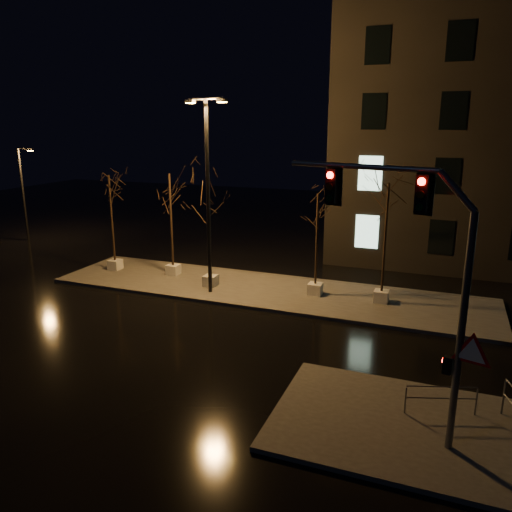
% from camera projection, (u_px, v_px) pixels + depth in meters
% --- Properties ---
extents(ground, '(90.00, 90.00, 0.00)m').
position_uv_depth(ground, '(212.00, 338.00, 19.61)').
color(ground, black).
rests_on(ground, ground).
extents(median, '(22.00, 5.00, 0.15)m').
position_uv_depth(median, '(265.00, 290.00, 25.00)').
color(median, '#403E3A').
rests_on(median, ground).
extents(sidewalk_corner, '(7.00, 5.00, 0.15)m').
position_uv_depth(sidewalk_corner, '(400.00, 425.00, 13.82)').
color(sidewalk_corner, '#403E3A').
rests_on(sidewalk_corner, ground).
extents(tree_0, '(1.80, 1.80, 5.46)m').
position_uv_depth(tree_0, '(110.00, 197.00, 27.30)').
color(tree_0, beige).
rests_on(tree_0, median).
extents(tree_1, '(1.80, 1.80, 5.64)m').
position_uv_depth(tree_1, '(170.00, 197.00, 26.29)').
color(tree_1, beige).
rests_on(tree_1, median).
extents(tree_2, '(1.80, 1.80, 5.33)m').
position_uv_depth(tree_2, '(209.00, 207.00, 24.42)').
color(tree_2, beige).
rests_on(tree_2, median).
extents(tree_3, '(1.80, 1.80, 5.01)m').
position_uv_depth(tree_3, '(317.00, 217.00, 23.23)').
color(tree_3, beige).
rests_on(tree_3, median).
extents(tree_4, '(1.80, 1.80, 5.65)m').
position_uv_depth(tree_4, '(387.00, 211.00, 22.06)').
color(tree_4, beige).
rests_on(tree_4, median).
extents(traffic_signal_mast, '(5.53, 1.76, 7.02)m').
position_uv_depth(traffic_signal_mast, '(419.00, 267.00, 12.25)').
color(traffic_signal_mast, '#575A5F').
rests_on(traffic_signal_mast, sidewalk_corner).
extents(streetlight_main, '(2.27, 0.75, 9.14)m').
position_uv_depth(streetlight_main, '(208.00, 184.00, 23.22)').
color(streetlight_main, black).
rests_on(streetlight_main, median).
extents(streetlight_far, '(1.29, 0.33, 6.56)m').
position_uv_depth(streetlight_far, '(24.00, 190.00, 35.14)').
color(streetlight_far, black).
rests_on(streetlight_far, ground).
extents(guard_rail_a, '(1.92, 0.68, 0.87)m').
position_uv_depth(guard_rail_a, '(441.00, 396.00, 14.08)').
color(guard_rail_a, '#575A5F').
rests_on(guard_rail_a, sidewalk_corner).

